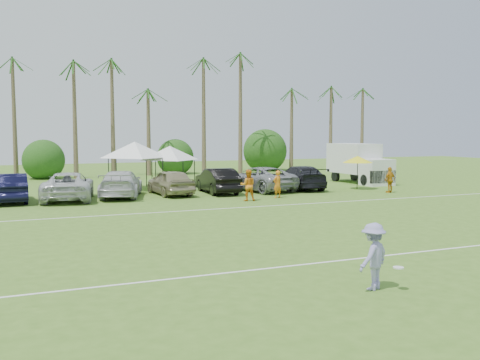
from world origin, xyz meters
name	(u,v)px	position (x,y,z in m)	size (l,w,h in m)	color
ground	(356,280)	(0.00, 0.00, 0.00)	(120.00, 120.00, 0.00)	#456E21
field_lines	(240,230)	(0.00, 8.00, 0.01)	(80.00, 12.10, 0.01)	white
palm_tree_3	(15,60)	(-8.00, 38.00, 10.06)	(2.40, 2.40, 11.90)	brown
palm_tree_4	(65,92)	(-4.00, 38.00, 7.48)	(2.40, 2.40, 8.90)	brown
palm_tree_5	(111,84)	(0.00, 38.00, 8.35)	(2.40, 2.40, 9.90)	brown
palm_tree_6	(154,76)	(4.00, 38.00, 9.21)	(2.40, 2.40, 10.90)	brown
palm_tree_7	(195,69)	(8.00, 38.00, 10.06)	(2.40, 2.40, 11.90)	brown
palm_tree_8	(243,98)	(13.00, 38.00, 7.48)	(2.40, 2.40, 8.90)	brown
palm_tree_9	(287,90)	(18.00, 38.00, 8.35)	(2.40, 2.40, 9.90)	brown
palm_tree_10	(329,84)	(23.00, 38.00, 9.21)	(2.40, 2.40, 10.90)	brown
palm_tree_11	(360,77)	(27.00, 38.00, 10.06)	(2.40, 2.40, 11.90)	brown
bush_tree_1	(43,157)	(-6.00, 39.00, 1.80)	(4.00, 4.00, 4.00)	brown
bush_tree_2	(173,155)	(6.00, 39.00, 1.80)	(4.00, 4.00, 4.00)	brown
bush_tree_3	(265,153)	(16.00, 39.00, 1.80)	(4.00, 4.00, 4.00)	brown
sideline_player_a	(277,184)	(6.32, 17.13, 0.83)	(0.60, 0.40, 1.66)	orange
sideline_player_b	(248,185)	(4.09, 16.49, 0.91)	(0.88, 0.69, 1.81)	orange
sideline_player_c	(390,180)	(14.44, 16.78, 0.85)	(0.99, 0.41, 1.69)	orange
box_truck	(359,162)	(16.70, 23.39, 1.65)	(2.39, 6.01, 3.09)	white
canopy_tent_left	(135,142)	(-0.61, 25.27, 3.32)	(4.79, 4.79, 3.88)	black
canopy_tent_right	(170,146)	(1.99, 25.67, 2.99)	(4.32, 4.32, 3.50)	black
market_umbrella	(358,159)	(13.73, 19.42, 2.10)	(2.10, 2.10, 2.34)	black
frisbee_player	(373,256)	(-0.12, -0.86, 0.84)	(1.28, 1.01, 1.68)	#9590CC
parked_car_1	(10,188)	(-8.57, 21.26, 0.82)	(1.73, 4.97, 1.64)	black
parked_car_2	(68,186)	(-5.46, 20.92, 0.82)	(2.72, 5.89, 1.64)	silver
parked_car_3	(121,184)	(-2.34, 21.21, 0.82)	(2.29, 5.64, 1.64)	silver
parked_car_4	(170,182)	(0.78, 21.19, 0.82)	(1.93, 4.80, 1.64)	#99916B
parked_car_5	(218,181)	(3.90, 20.99, 0.82)	(1.73, 4.97, 1.64)	black
parked_car_6	(259,179)	(7.01, 21.23, 0.82)	(2.72, 5.89, 1.64)	gray
parked_car_7	(300,177)	(10.13, 21.14, 0.82)	(2.29, 5.64, 1.64)	black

